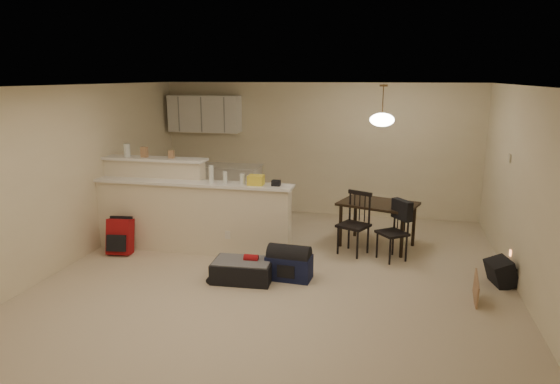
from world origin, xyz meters
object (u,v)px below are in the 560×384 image
(dining_chair_near, at_px, (353,224))
(navy_duffel, at_px, (289,267))
(dining_table, at_px, (378,208))
(dining_chair_far, at_px, (392,231))
(black_daypack, at_px, (501,273))
(suitcase, at_px, (243,271))
(pendant_lamp, at_px, (382,119))
(red_backpack, at_px, (120,236))

(dining_chair_near, xyz_separation_m, navy_duffel, (-0.74, -1.15, -0.31))
(dining_table, bearing_deg, navy_duffel, -106.41)
(dining_chair_far, xyz_separation_m, black_daypack, (1.38, -0.60, -0.27))
(dining_chair_far, relative_size, suitcase, 1.12)
(dining_chair_near, relative_size, dining_chair_far, 1.09)
(pendant_lamp, height_order, suitcase, pendant_lamp)
(pendant_lamp, height_order, black_daypack, pendant_lamp)
(pendant_lamp, distance_m, dining_chair_far, 1.67)
(dining_chair_near, distance_m, black_daypack, 2.10)
(pendant_lamp, xyz_separation_m, dining_chair_near, (-0.34, -0.43, -1.52))
(suitcase, distance_m, black_daypack, 3.33)
(dining_table, relative_size, red_backpack, 2.46)
(dining_chair_far, xyz_separation_m, suitcase, (-1.89, -1.20, -0.30))
(red_backpack, bearing_deg, pendant_lamp, 11.13)
(suitcase, relative_size, navy_duffel, 1.32)
(dining_table, height_order, dining_chair_near, dining_chair_near)
(pendant_lamp, distance_m, suitcase, 3.05)
(pendant_lamp, xyz_separation_m, red_backpack, (-3.75, -1.20, -1.72))
(pendant_lamp, relative_size, dining_chair_far, 0.72)
(pendant_lamp, relative_size, red_backpack, 1.17)
(dining_chair_far, bearing_deg, pendant_lamp, 164.18)
(dining_chair_far, bearing_deg, navy_duffel, -90.34)
(red_backpack, xyz_separation_m, black_daypack, (5.36, 0.04, -0.10))
(red_backpack, bearing_deg, dining_chair_near, 6.09)
(pendant_lamp, bearing_deg, navy_duffel, -124.23)
(black_daypack, bearing_deg, dining_chair_near, 56.15)
(pendant_lamp, distance_m, navy_duffel, 2.65)
(pendant_lamp, distance_m, black_daypack, 2.70)
(dining_chair_far, bearing_deg, dining_chair_near, -141.29)
(pendant_lamp, bearing_deg, dining_chair_far, -67.58)
(dining_table, bearing_deg, dining_chair_far, -49.76)
(dining_table, bearing_deg, pendant_lamp, -162.18)
(pendant_lamp, bearing_deg, dining_chair_near, -127.99)
(pendant_lamp, bearing_deg, black_daypack, -35.77)
(navy_duffel, bearing_deg, red_backpack, 175.74)
(suitcase, bearing_deg, dining_chair_far, 29.31)
(red_backpack, relative_size, navy_duffel, 0.91)
(dining_table, distance_m, black_daypack, 2.04)
(dining_chair_near, distance_m, navy_duffel, 1.40)
(dining_table, relative_size, dining_chair_far, 1.51)
(navy_duffel, bearing_deg, black_daypack, 12.67)
(dining_chair_near, bearing_deg, pendant_lamp, 77.69)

